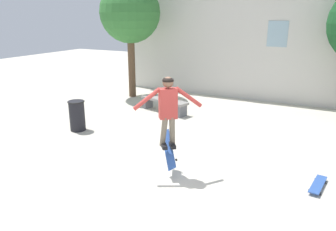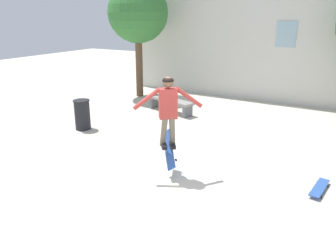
# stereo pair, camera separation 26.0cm
# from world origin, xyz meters

# --- Properties ---
(ground_plane) EXTENTS (40.00, 40.00, 0.00)m
(ground_plane) POSITION_xyz_m (0.00, 0.00, 0.00)
(ground_plane) COLOR beige
(building_backdrop) EXTENTS (12.88, 0.52, 5.42)m
(building_backdrop) POSITION_xyz_m (-0.02, 7.97, 2.35)
(building_backdrop) COLOR beige
(building_backdrop) RESTS_ON ground_plane
(tree_left) EXTENTS (2.29, 2.29, 4.38)m
(tree_left) POSITION_xyz_m (-4.89, 6.15, 3.21)
(tree_left) COLOR brown
(tree_left) RESTS_ON ground_plane
(park_bench) EXTENTS (1.85, 0.88, 0.45)m
(park_bench) POSITION_xyz_m (-2.70, 4.74, 0.33)
(park_bench) COLOR gray
(park_bench) RESTS_ON ground_plane
(trash_bin) EXTENTS (0.47, 0.47, 0.86)m
(trash_bin) POSITION_xyz_m (-4.04, 2.01, 0.45)
(trash_bin) COLOR black
(trash_bin) RESTS_ON ground_plane
(skater) EXTENTS (1.12, 0.90, 1.42)m
(skater) POSITION_xyz_m (-0.50, 0.75, 1.47)
(skater) COLOR #B23833
(skateboard_flipping) EXTENTS (0.59, 0.53, 0.69)m
(skateboard_flipping) POSITION_xyz_m (-0.53, 0.82, 0.54)
(skateboard_flipping) COLOR #2D519E
(skateboard_resting) EXTENTS (0.30, 0.84, 0.08)m
(skateboard_resting) POSITION_xyz_m (2.27, 1.60, 0.07)
(skateboard_resting) COLOR #2D519E
(skateboard_resting) RESTS_ON ground_plane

